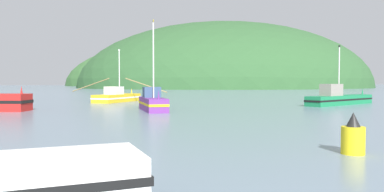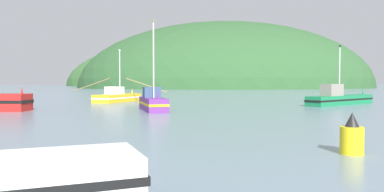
{
  "view_description": "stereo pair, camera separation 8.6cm",
  "coord_description": "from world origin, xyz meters",
  "px_view_note": "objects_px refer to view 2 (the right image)",
  "views": [
    {
      "loc": [
        -9.23,
        -1.35,
        2.5
      ],
      "look_at": [
        -0.85,
        26.06,
        1.4
      ],
      "focal_mm": 34.38,
      "sensor_mm": 36.0,
      "label": 1
    },
    {
      "loc": [
        -9.14,
        -1.37,
        2.5
      ],
      "look_at": [
        -0.85,
        26.06,
        1.4
      ],
      "focal_mm": 34.38,
      "sensor_mm": 36.0,
      "label": 2
    }
  ],
  "objects_px": {
    "fishing_boat_purple": "(153,102)",
    "fishing_boat_green": "(340,98)",
    "fishing_boat_yellow": "(117,97)",
    "channel_buoy": "(352,137)"
  },
  "relations": [
    {
      "from": "fishing_boat_purple",
      "to": "fishing_boat_green",
      "type": "xyz_separation_m",
      "value": [
        21.07,
        2.07,
        -0.03
      ]
    },
    {
      "from": "fishing_boat_green",
      "to": "fishing_boat_yellow",
      "type": "height_order",
      "value": "fishing_boat_yellow"
    },
    {
      "from": "fishing_boat_yellow",
      "to": "fishing_boat_purple",
      "type": "bearing_deg",
      "value": -136.43
    },
    {
      "from": "fishing_boat_green",
      "to": "channel_buoy",
      "type": "bearing_deg",
      "value": -150.96
    },
    {
      "from": "fishing_boat_green",
      "to": "channel_buoy",
      "type": "height_order",
      "value": "fishing_boat_green"
    },
    {
      "from": "fishing_boat_yellow",
      "to": "channel_buoy",
      "type": "xyz_separation_m",
      "value": [
        4.59,
        -36.33,
        -0.04
      ]
    },
    {
      "from": "fishing_boat_yellow",
      "to": "channel_buoy",
      "type": "bearing_deg",
      "value": -135.3
    },
    {
      "from": "fishing_boat_purple",
      "to": "channel_buoy",
      "type": "distance_m",
      "value": 21.33
    },
    {
      "from": "fishing_boat_purple",
      "to": "fishing_boat_yellow",
      "type": "distance_m",
      "value": 15.3
    },
    {
      "from": "fishing_boat_green",
      "to": "fishing_boat_yellow",
      "type": "relative_size",
      "value": 1.01
    }
  ]
}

